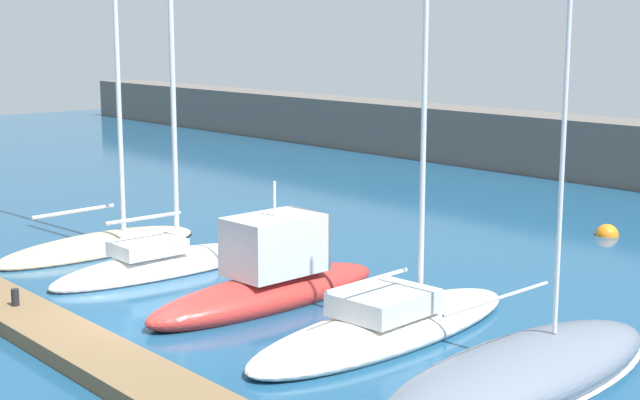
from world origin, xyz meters
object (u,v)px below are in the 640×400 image
sailboat_slate_fifth (525,371)px  mooring_buoy_orange (607,236)px  sailboat_sand_nearest (100,243)px  dock_bollard (15,297)px  sailboat_ivory_fourth (387,322)px  motorboat_red_third (271,279)px  sailboat_white_second (164,262)px

sailboat_slate_fifth → mooring_buoy_orange: 15.67m
sailboat_sand_nearest → dock_bollard: (5.60, -5.32, 0.35)m
sailboat_ivory_fourth → mooring_buoy_orange: (-2.70, 13.97, -0.33)m
mooring_buoy_orange → dock_bollard: bearing=-102.2°
sailboat_ivory_fourth → mooring_buoy_orange: sailboat_ivory_fourth is taller
sailboat_ivory_fourth → sailboat_slate_fifth: sailboat_ivory_fourth is taller
motorboat_red_third → sailboat_slate_fifth: sailboat_slate_fifth is taller
sailboat_sand_nearest → dock_bollard: sailboat_sand_nearest is taller
sailboat_sand_nearest → sailboat_white_second: (3.83, 0.16, 0.03)m
mooring_buoy_orange → dock_bollard: dock_bollard is taller
sailboat_white_second → dock_bollard: 5.77m
sailboat_ivory_fourth → sailboat_slate_fifth: bearing=-96.0°
motorboat_red_third → dock_bollard: 6.66m
sailboat_ivory_fourth → dock_bollard: (-7.09, -6.35, 0.28)m
sailboat_slate_fifth → sailboat_ivory_fourth: bearing=86.8°
sailboat_sand_nearest → dock_bollard: size_ratio=38.22×
sailboat_sand_nearest → sailboat_slate_fifth: size_ratio=1.24×
sailboat_ivory_fourth → mooring_buoy_orange: bearing=6.2°
sailboat_sand_nearest → motorboat_red_third: 8.70m
sailboat_sand_nearest → motorboat_red_third: (8.67, 0.59, 0.41)m
motorboat_red_third → mooring_buoy_orange: bearing=-8.1°
sailboat_sand_nearest → mooring_buoy_orange: bearing=-38.7°
dock_bollard → mooring_buoy_orange: bearing=77.8°
sailboat_ivory_fourth → dock_bollard: 9.52m
motorboat_red_third → dock_bollard: motorboat_red_third is taller
sailboat_white_second → mooring_buoy_orange: (6.17, 14.85, -0.29)m
dock_bollard → sailboat_white_second: bearing=108.0°
sailboat_sand_nearest → sailboat_slate_fifth: (16.88, 0.94, 0.03)m
sailboat_white_second → dock_bollard: size_ratio=35.58×
motorboat_red_third → sailboat_ivory_fourth: sailboat_ivory_fourth is taller
mooring_buoy_orange → sailboat_white_second: bearing=-112.6°
sailboat_white_second → dock_bollard: bearing=-162.2°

